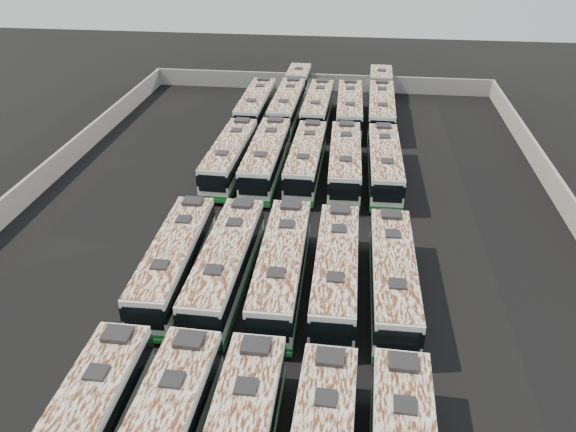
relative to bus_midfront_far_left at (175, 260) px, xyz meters
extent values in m
plane|color=black|center=(6.43, 8.18, -1.83)|extent=(140.00, 140.00, 0.00)
cube|color=gray|center=(6.43, 44.48, -0.73)|extent=(45.20, 0.30, 2.20)
cube|color=gray|center=(-15.87, 8.18, -0.73)|extent=(0.30, 73.20, 2.20)
cube|color=beige|center=(-0.03, -14.58, 1.52)|extent=(2.64, 12.60, 0.07)
cube|color=black|center=(-0.02, -11.75, 1.63)|extent=(1.02, 1.02, 0.15)
cube|color=black|center=(-0.02, -9.18, 1.69)|extent=(1.39, 1.18, 0.28)
cylinder|color=black|center=(-1.17, -10.46, -1.29)|extent=(0.30, 1.07, 1.07)
cylinder|color=black|center=(1.12, -10.47, -1.29)|extent=(0.30, 1.07, 1.07)
cube|color=beige|center=(3.58, -14.65, 1.57)|extent=(2.97, 12.82, 0.08)
cube|color=black|center=(3.65, -11.78, 1.68)|extent=(1.06, 1.06, 0.15)
cube|color=black|center=(3.72, -9.18, 1.73)|extent=(1.44, 1.23, 0.28)
cylinder|color=black|center=(2.53, -10.46, -1.29)|extent=(0.33, 1.09, 1.08)
cylinder|color=black|center=(4.85, -10.51, -1.29)|extent=(0.33, 1.09, 1.08)
cube|color=black|center=(7.09, -11.76, 1.66)|extent=(1.03, 1.03, 0.15)
cube|color=black|center=(7.09, -9.17, 1.72)|extent=(1.40, 1.19, 0.28)
cylinder|color=black|center=(5.93, -10.46, -1.29)|extent=(0.30, 1.08, 1.08)
cylinder|color=black|center=(8.25, -10.46, -1.29)|extent=(0.30, 1.08, 1.08)
cube|color=black|center=(10.72, -11.90, 1.55)|extent=(1.02, 1.02, 0.15)
cube|color=black|center=(10.78, -9.39, 1.60)|extent=(1.39, 1.18, 0.27)
cylinder|color=black|center=(9.63, -10.62, -1.30)|extent=(0.32, 1.05, 1.05)
cylinder|color=black|center=(11.87, -10.67, -1.30)|extent=(0.32, 1.05, 1.05)
cube|color=black|center=(14.20, -11.93, 1.62)|extent=(1.04, 1.04, 0.15)
cube|color=black|center=(14.26, -9.38, 1.67)|extent=(1.41, 1.20, 0.28)
cylinder|color=black|center=(13.09, -10.63, -1.29)|extent=(0.32, 1.07, 1.07)
cylinder|color=black|center=(15.37, -10.68, -1.29)|extent=(0.32, 1.07, 1.07)
cube|color=silver|center=(0.00, 0.00, -0.02)|extent=(2.88, 12.63, 2.88)
cube|color=#145C24|center=(0.00, 0.00, -1.07)|extent=(2.93, 12.68, 0.44)
cube|color=black|center=(0.00, 0.00, 0.46)|extent=(2.94, 12.69, 0.96)
cube|color=black|center=(0.13, -6.31, 0.32)|extent=(2.31, 0.11, 1.52)
cube|color=#145C24|center=(0.13, -6.31, -1.28)|extent=(2.62, 0.15, 0.29)
cube|color=beige|center=(0.00, 0.00, 1.45)|extent=(2.82, 12.38, 0.07)
cube|color=black|center=(0.06, -2.77, 1.56)|extent=(1.02, 1.02, 0.15)
cube|color=black|center=(-0.06, 2.76, 1.56)|extent=(1.02, 1.02, 0.15)
cube|color=black|center=(-0.11, 5.28, 1.61)|extent=(1.39, 1.18, 0.27)
cylinder|color=black|center=(-1.04, -4.05, -1.30)|extent=(0.32, 1.05, 1.05)
cylinder|color=black|center=(1.20, -4.00, -1.30)|extent=(0.32, 1.05, 1.05)
cylinder|color=black|center=(-1.20, 4.00, -1.30)|extent=(0.32, 1.05, 1.05)
cylinder|color=black|center=(1.04, 4.04, -1.30)|extent=(0.32, 1.05, 1.05)
cube|color=silver|center=(3.49, -0.16, 0.02)|extent=(2.90, 12.90, 2.95)
cube|color=#145C24|center=(3.49, -0.16, -1.06)|extent=(2.95, 12.95, 0.45)
cube|color=black|center=(3.49, -0.16, 0.51)|extent=(2.96, 12.96, 0.99)
cube|color=black|center=(3.38, -6.61, 0.37)|extent=(2.36, 0.10, 1.55)
cube|color=#145C24|center=(3.38, -6.61, -1.27)|extent=(2.68, 0.15, 0.30)
cube|color=beige|center=(3.49, -0.16, 1.53)|extent=(2.84, 12.64, 0.07)
cube|color=black|center=(3.44, -2.99, 1.63)|extent=(1.03, 1.03, 0.15)
cube|color=black|center=(3.54, 2.66, 1.63)|extent=(1.03, 1.03, 0.15)
cube|color=black|center=(3.58, 5.23, 1.69)|extent=(1.41, 1.20, 0.28)
cylinder|color=black|center=(2.27, -4.26, -1.29)|extent=(0.32, 1.08, 1.07)
cylinder|color=black|center=(4.56, -4.30, -1.29)|extent=(0.32, 1.08, 1.07)
cylinder|color=black|center=(2.41, 3.97, -1.29)|extent=(0.32, 1.08, 1.07)
cylinder|color=black|center=(4.70, 3.93, -1.29)|extent=(0.32, 1.08, 1.07)
cube|color=silver|center=(7.15, -0.01, 0.03)|extent=(2.86, 12.95, 2.96)
cube|color=#145C24|center=(7.15, -0.01, -1.05)|extent=(2.91, 13.01, 0.45)
cube|color=black|center=(7.15, -0.01, 0.52)|extent=(2.92, 13.02, 0.99)
cube|color=black|center=(7.24, -6.49, 0.38)|extent=(2.37, 0.09, 1.56)
cube|color=#145C24|center=(7.24, -6.49, -1.27)|extent=(2.69, 0.13, 0.30)
cube|color=beige|center=(7.15, -0.01, 1.54)|extent=(2.80, 12.70, 0.08)
cube|color=black|center=(7.19, -2.85, 1.65)|extent=(1.04, 1.04, 0.15)
cube|color=black|center=(7.12, 2.83, 1.65)|extent=(1.04, 1.04, 0.15)
cube|color=black|center=(7.08, 5.42, 1.70)|extent=(1.42, 1.20, 0.28)
cylinder|color=black|center=(6.06, -4.16, -1.29)|extent=(0.32, 1.08, 1.08)
cylinder|color=black|center=(8.36, -4.13, -1.29)|extent=(0.32, 1.08, 1.08)
cylinder|color=black|center=(5.95, 4.11, -1.29)|extent=(0.32, 1.08, 1.08)
cylinder|color=black|center=(8.25, 4.14, -1.29)|extent=(0.32, 1.08, 1.08)
cube|color=silver|center=(10.66, 0.04, -0.02)|extent=(2.70, 12.60, 2.88)
cube|color=#145C24|center=(10.66, 0.04, -1.07)|extent=(2.75, 12.65, 0.44)
cube|color=black|center=(10.66, 0.04, 0.46)|extent=(2.76, 12.66, 0.97)
cube|color=black|center=(10.70, -6.28, 0.32)|extent=(2.31, 0.07, 1.52)
cube|color=#145C24|center=(10.70, -6.28, -1.28)|extent=(2.62, 0.12, 0.29)
cube|color=beige|center=(10.66, 0.04, 1.46)|extent=(2.64, 12.35, 0.07)
cube|color=black|center=(10.68, -2.73, 1.56)|extent=(1.00, 1.00, 0.15)
cube|color=black|center=(10.65, 2.81, 1.56)|extent=(1.00, 1.00, 0.15)
cube|color=black|center=(10.63, 5.33, 1.61)|extent=(1.37, 1.16, 0.27)
cylinder|color=black|center=(9.57, -4.00, -1.30)|extent=(0.30, 1.05, 1.05)
cylinder|color=black|center=(11.81, -3.98, -1.30)|extent=(0.30, 1.05, 1.05)
cylinder|color=black|center=(9.52, 4.06, -1.30)|extent=(0.30, 1.05, 1.05)
cylinder|color=black|center=(11.76, 4.07, -1.30)|extent=(0.30, 1.05, 1.05)
cube|color=silver|center=(14.25, -0.18, -0.02)|extent=(2.73, 12.59, 2.88)
cube|color=#145C24|center=(14.25, -0.18, -1.07)|extent=(2.78, 12.64, 0.44)
cube|color=black|center=(14.25, -0.18, 0.46)|extent=(2.79, 12.65, 0.96)
cube|color=black|center=(14.31, -6.48, 0.32)|extent=(2.30, 0.08, 1.52)
cube|color=#145C24|center=(14.31, -6.48, -1.28)|extent=(2.62, 0.12, 0.29)
cube|color=beige|center=(14.25, -0.18, 1.45)|extent=(2.67, 12.33, 0.07)
cube|color=black|center=(14.28, -2.94, 1.55)|extent=(1.00, 1.00, 0.15)
cube|color=black|center=(14.23, 2.59, 1.55)|extent=(1.00, 1.00, 0.15)
cube|color=black|center=(14.20, 5.10, 1.61)|extent=(1.37, 1.16, 0.27)
cylinder|color=black|center=(13.17, -4.21, -1.30)|extent=(0.30, 1.05, 1.05)
cylinder|color=black|center=(15.41, -4.19, -1.30)|extent=(0.30, 1.05, 1.05)
cylinder|color=black|center=(13.10, 3.83, -1.30)|extent=(0.30, 1.05, 1.05)
cylinder|color=black|center=(15.34, 3.85, -1.30)|extent=(0.30, 1.05, 1.05)
cube|color=silver|center=(0.04, 17.12, -0.02)|extent=(2.93, 12.66, 2.89)
cube|color=#145C24|center=(0.04, 17.12, -1.07)|extent=(2.99, 12.71, 0.44)
cube|color=black|center=(0.04, 17.12, 0.46)|extent=(3.00, 12.72, 0.97)
cube|color=black|center=(-0.12, 10.80, 0.32)|extent=(2.31, 0.12, 1.52)
cube|color=#145C24|center=(-0.12, 10.80, -1.28)|extent=(2.63, 0.16, 0.29)
cube|color=beige|center=(0.04, 17.12, 1.46)|extent=(2.88, 12.40, 0.07)
cube|color=black|center=(-0.03, 14.35, 1.56)|extent=(1.02, 1.02, 0.15)
cube|color=black|center=(0.11, 19.89, 1.56)|extent=(1.02, 1.02, 0.15)
cube|color=black|center=(0.17, 22.41, 1.62)|extent=(1.39, 1.19, 0.27)
cylinder|color=black|center=(-1.18, 13.12, -1.30)|extent=(0.32, 1.06, 1.05)
cylinder|color=black|center=(1.06, 13.06, -1.30)|extent=(0.32, 1.06, 1.05)
cylinder|color=black|center=(-0.98, 21.18, -1.30)|extent=(0.32, 1.06, 1.05)
cylinder|color=black|center=(1.26, 21.12, -1.30)|extent=(0.32, 1.06, 1.05)
cube|color=silver|center=(3.43, 17.06, 0.06)|extent=(2.84, 13.14, 3.01)
cube|color=#145C24|center=(3.43, 17.06, -1.04)|extent=(2.89, 13.19, 0.46)
cube|color=black|center=(3.43, 17.06, 0.56)|extent=(2.90, 13.20, 1.01)
cube|color=black|center=(3.38, 10.48, 0.41)|extent=(2.41, 0.08, 1.59)
cube|color=#145C24|center=(3.38, 10.48, -1.26)|extent=(2.73, 0.12, 0.31)
cube|color=beige|center=(3.43, 17.06, 1.59)|extent=(2.78, 12.88, 0.08)
cube|color=black|center=(3.41, 14.17, 1.70)|extent=(1.05, 1.05, 0.15)
cube|color=black|center=(3.46, 19.94, 1.70)|extent=(1.05, 1.05, 0.15)
cube|color=black|center=(3.48, 22.57, 1.76)|extent=(1.43, 1.21, 0.28)
cylinder|color=black|center=(2.23, 12.87, -1.28)|extent=(0.31, 1.10, 1.09)
cylinder|color=black|center=(4.57, 12.85, -1.28)|extent=(0.31, 1.10, 1.09)
cylinder|color=black|center=(2.30, 21.26, -1.28)|extent=(0.31, 1.10, 1.09)
cylinder|color=black|center=(4.64, 21.24, -1.28)|extent=(0.31, 1.10, 1.09)
cube|color=silver|center=(7.09, 17.25, -0.02)|extent=(2.82, 12.64, 2.89)
cube|color=#145C24|center=(7.09, 17.25, -1.07)|extent=(2.87, 12.69, 0.44)
cube|color=black|center=(7.09, 17.25, 0.46)|extent=(2.88, 12.70, 0.97)
cube|color=black|center=(6.99, 10.93, 0.33)|extent=(2.31, 0.10, 1.52)
cube|color=#145C24|center=(6.99, 10.93, -1.28)|extent=(2.63, 0.14, 0.29)
cube|color=beige|center=(7.09, 17.25, 1.46)|extent=(2.76, 12.39, 0.07)
cube|color=black|center=(7.05, 14.48, 1.56)|extent=(1.01, 1.01, 0.15)
cube|color=black|center=(7.13, 20.02, 1.56)|extent=(1.01, 1.01, 0.15)
cube|color=black|center=(7.17, 22.54, 1.62)|extent=(1.38, 1.18, 0.27)
cylinder|color=black|center=(5.90, 13.24, -1.30)|extent=(0.31, 1.05, 1.05)
cylinder|color=black|center=(8.15, 13.20, -1.30)|extent=(0.31, 1.05, 1.05)
cylinder|color=black|center=(6.03, 21.30, -1.30)|extent=(0.31, 1.05, 1.05)
cylinder|color=black|center=(8.27, 21.27, -1.30)|extent=(0.31, 1.05, 1.05)
cube|color=silver|center=(10.63, 17.05, 0.03)|extent=(3.00, 12.97, 2.96)
cube|color=#145C24|center=(10.63, 17.05, -1.05)|extent=(3.05, 13.02, 0.45)
cube|color=black|center=(10.63, 17.05, 0.52)|extent=(3.06, 13.03, 0.99)
cube|color=black|center=(10.79, 10.57, 0.38)|extent=(2.37, 0.12, 1.56)
cube|color=#145C24|center=(10.79, 10.57, -1.27)|extent=(2.69, 0.16, 0.30)
cube|color=beige|center=(10.63, 17.05, 1.54)|extent=(2.94, 12.71, 0.08)
cube|color=black|center=(10.70, 14.21, 1.65)|extent=(1.05, 1.05, 0.15)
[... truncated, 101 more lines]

